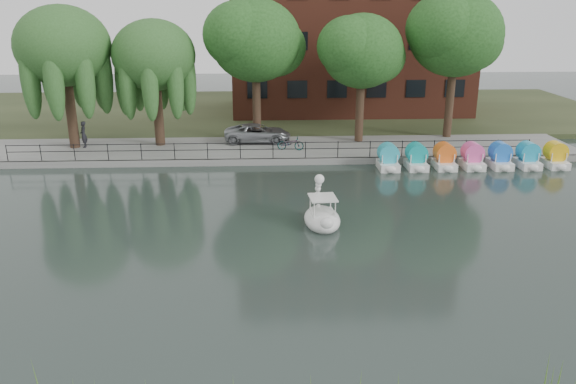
{
  "coord_description": "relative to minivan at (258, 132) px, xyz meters",
  "views": [
    {
      "loc": [
        -0.6,
        -20.12,
        9.49
      ],
      "look_at": [
        0.5,
        4.0,
        1.3
      ],
      "focal_mm": 35.0,
      "sensor_mm": 36.0,
      "label": 1
    }
  ],
  "objects": [
    {
      "name": "willow_left",
      "position": [
        -12.04,
        -0.9,
        5.76
      ],
      "size": [
        5.88,
        5.88,
        9.01
      ],
      "color": "#473323",
      "rests_on": "promenade"
    },
    {
      "name": "broadleaf_right",
      "position": [
        6.96,
        0.1,
        5.27
      ],
      "size": [
        5.4,
        5.4,
        8.32
      ],
      "color": "#473323",
      "rests_on": "promenade"
    },
    {
      "name": "pedestrian",
      "position": [
        -11.4,
        -0.91,
        0.27
      ],
      "size": [
        0.62,
        0.8,
        1.98
      ],
      "primitive_type": "imported",
      "rotation": [
        0.0,
        0.0,
        4.92
      ],
      "color": "black",
      "rests_on": "promenade"
    },
    {
      "name": "pedal_boat_row",
      "position": [
        12.91,
        -5.52,
        -0.51
      ],
      "size": [
        11.35,
        1.7,
        1.4
      ],
      "color": "white",
      "rests_on": "ground_plane"
    },
    {
      "name": "willow_mid",
      "position": [
        -6.54,
        -0.4,
        5.13
      ],
      "size": [
        5.32,
        5.32,
        8.15
      ],
      "color": "#473323",
      "rests_on": "promenade"
    },
    {
      "name": "broadleaf_center",
      "position": [
        -0.04,
        0.6,
        5.94
      ],
      "size": [
        6.0,
        6.0,
        9.25
      ],
      "color": "#473323",
      "rests_on": "promenade"
    },
    {
      "name": "land_strip",
      "position": [
        0.96,
        12.6,
        -0.94
      ],
      "size": [
        60.0,
        22.0,
        0.36
      ],
      "primitive_type": "cube",
      "color": "#47512D",
      "rests_on": "ground_plane"
    },
    {
      "name": "promenade",
      "position": [
        0.96,
        -1.4,
        -0.92
      ],
      "size": [
        40.0,
        6.0,
        0.4
      ],
      "primitive_type": "cube",
      "color": "gray",
      "rests_on": "ground_plane"
    },
    {
      "name": "railing",
      "position": [
        0.96,
        -4.15,
        0.03
      ],
      "size": [
        32.0,
        0.05,
        1.0
      ],
      "color": "black",
      "rests_on": "promenade"
    },
    {
      "name": "kerb",
      "position": [
        0.96,
        -4.35,
        -0.92
      ],
      "size": [
        40.0,
        0.25,
        0.4
      ],
      "primitive_type": "cube",
      "color": "gray",
      "rests_on": "ground_plane"
    },
    {
      "name": "apartment_building",
      "position": [
        7.96,
        12.57,
        8.24
      ],
      "size": [
        20.0,
        10.07,
        18.0
      ],
      "color": "#4C1E16",
      "rests_on": "land_strip"
    },
    {
      "name": "minivan",
      "position": [
        0.0,
        0.0,
        0.0
      ],
      "size": [
        2.48,
        5.2,
        1.43
      ],
      "primitive_type": "imported",
      "rotation": [
        0.0,
        0.0,
        1.55
      ],
      "color": "gray",
      "rests_on": "promenade"
    },
    {
      "name": "broadleaf_far",
      "position": [
        13.46,
        1.1,
        6.28
      ],
      "size": [
        6.3,
        6.3,
        9.71
      ],
      "color": "#473323",
      "rests_on": "promenade"
    },
    {
      "name": "bicycle",
      "position": [
        2.13,
        -2.24,
        -0.22
      ],
      "size": [
        0.9,
        1.8,
        1.0
      ],
      "primitive_type": "imported",
      "rotation": [
        0.0,
        0.0,
        1.39
      ],
      "color": "gray",
      "rests_on": "promenade"
    },
    {
      "name": "ground_plane",
      "position": [
        0.96,
        -17.4,
        -1.12
      ],
      "size": [
        120.0,
        120.0,
        0.0
      ],
      "primitive_type": "plane",
      "color": "#3E4B49"
    },
    {
      "name": "swan_boat",
      "position": [
        2.95,
        -14.23,
        -0.65
      ],
      "size": [
        1.78,
        2.66,
        2.13
      ],
      "rotation": [
        0.0,
        0.0,
        0.08
      ],
      "color": "white",
      "rests_on": "ground_plane"
    }
  ]
}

